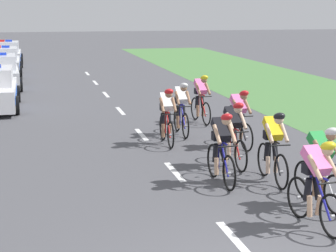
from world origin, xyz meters
The scene contains 13 objects.
grass_verge centered at (8.12, 14.00, 0.00)m, with size 7.00×60.00×0.01m, color #4C7F42.
lane_markings_centre centered at (0.00, 11.83, 0.00)m, with size 0.14×29.60×0.01m.
cyclist_lead centered at (1.45, 2.03, 0.79)m, with size 0.45×1.72×1.56m.
cyclist_second centered at (2.03, 3.00, 0.79)m, with size 0.45×1.72×1.56m.
cyclist_third centered at (1.78, 4.59, 0.79)m, with size 0.42×1.72×1.56m.
cyclist_fourth centered at (0.71, 4.74, 0.79)m, with size 0.42×1.72×1.56m.
cyclist_fifth centered at (1.40, 5.97, 0.79)m, with size 0.42×1.72×1.56m.
cyclist_sixth centered at (2.16, 7.73, 0.79)m, with size 0.44×1.72×1.56m.
cyclist_seventh centered at (1.09, 9.50, 0.79)m, with size 0.42×1.72×1.56m.
cyclist_eighth centered at (0.43, 8.46, 0.79)m, with size 0.42×1.72×1.56m.
cyclist_ninth centered at (2.14, 11.15, 0.79)m, with size 0.44×1.72×1.56m.
police_car_third centered at (-4.42, 25.67, 0.68)m, with size 2.03×4.42×1.59m.
police_car_furthest centered at (-4.42, 31.16, 0.68)m, with size 2.01×4.40×1.59m.
Camera 1 is at (-3.02, -6.49, 3.60)m, focal length 63.64 mm.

